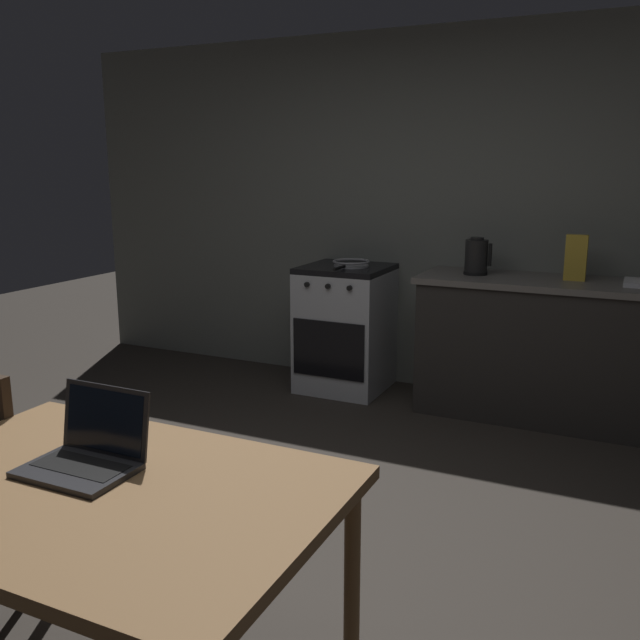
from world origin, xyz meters
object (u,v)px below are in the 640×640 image
at_px(laptop, 87,453).
at_px(cereal_box, 576,258).
at_px(stove_oven, 345,328).
at_px(frying_pan, 351,263).
at_px(electric_kettle, 476,257).
at_px(dining_table, 101,508).

xyz_separation_m(laptop, cereal_box, (1.05, 3.13, 0.26)).
height_order(stove_oven, cereal_box, cereal_box).
bearing_deg(frying_pan, electric_kettle, 1.80).
bearing_deg(dining_table, frying_pan, 100.06).
relative_size(stove_oven, electric_kettle, 3.73).
height_order(dining_table, cereal_box, cereal_box).
height_order(laptop, cereal_box, cereal_box).
bearing_deg(laptop, dining_table, -44.15).
height_order(stove_oven, electric_kettle, electric_kettle).
relative_size(stove_oven, dining_table, 0.69).
xyz_separation_m(stove_oven, cereal_box, (1.55, 0.02, 0.60)).
distance_m(dining_table, laptop, 0.18).
distance_m(frying_pan, cereal_box, 1.51).
bearing_deg(stove_oven, cereal_box, 0.83).
bearing_deg(cereal_box, stove_oven, -179.17).
bearing_deg(dining_table, laptop, 146.40).
bearing_deg(dining_table, stove_oven, 100.84).
xyz_separation_m(electric_kettle, frying_pan, (-0.89, -0.03, -0.09)).
distance_m(electric_kettle, frying_pan, 0.89).
bearing_deg(frying_pan, dining_table, -79.94).
height_order(electric_kettle, frying_pan, electric_kettle).
relative_size(laptop, frying_pan, 0.73).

